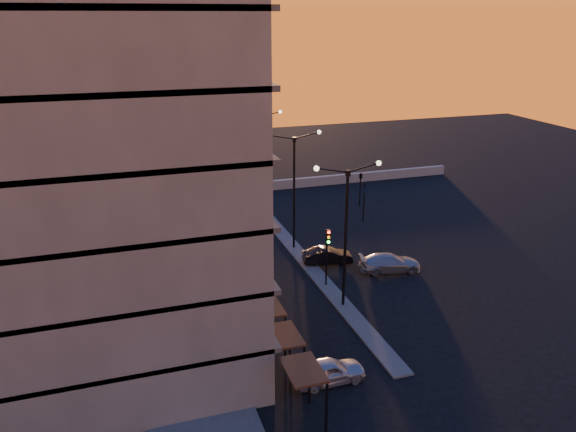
# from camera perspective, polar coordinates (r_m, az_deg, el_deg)

# --- Properties ---
(ground) EXTENTS (120.00, 120.00, 0.00)m
(ground) POSITION_cam_1_polar(r_m,az_deg,el_deg) (36.93, 5.60, -9.07)
(ground) COLOR black
(ground) RESTS_ON ground
(sidewalk_west) EXTENTS (5.00, 40.00, 0.12)m
(sidewalk_west) POSITION_cam_1_polar(r_m,az_deg,el_deg) (38.00, -11.76, -8.44)
(sidewalk_west) COLOR #4A4A47
(sidewalk_west) RESTS_ON ground
(median) EXTENTS (1.20, 36.00, 0.12)m
(median) POSITION_cam_1_polar(r_m,az_deg,el_deg) (45.30, 0.59, -3.23)
(median) COLOR #4A4A47
(median) RESTS_ON ground
(parapet) EXTENTS (44.00, 0.50, 1.00)m
(parapet) POSITION_cam_1_polar(r_m,az_deg,el_deg) (60.12, -2.46, 3.06)
(parapet) COLOR gray
(parapet) RESTS_ON ground
(building) EXTENTS (14.35, 17.08, 25.00)m
(building) POSITION_cam_1_polar(r_m,az_deg,el_deg) (30.13, -19.08, 7.50)
(building) COLOR #645F58
(building) RESTS_ON ground
(streetlamp_near) EXTENTS (4.32, 0.32, 9.51)m
(streetlamp_near) POSITION_cam_1_polar(r_m,az_deg,el_deg) (34.59, 5.91, -0.93)
(streetlamp_near) COLOR black
(streetlamp_near) RESTS_ON ground
(streetlamp_mid) EXTENTS (4.32, 0.32, 9.51)m
(streetlamp_mid) POSITION_cam_1_polar(r_m,az_deg,el_deg) (43.44, 0.62, 3.50)
(streetlamp_mid) COLOR black
(streetlamp_mid) RESTS_ON ground
(streetlamp_far) EXTENTS (4.32, 0.32, 9.51)m
(streetlamp_far) POSITION_cam_1_polar(r_m,az_deg,el_deg) (52.70, -2.87, 6.39)
(streetlamp_far) COLOR black
(streetlamp_far) RESTS_ON ground
(traffic_light_main) EXTENTS (0.28, 0.44, 4.25)m
(traffic_light_main) POSITION_cam_1_polar(r_m,az_deg,el_deg) (38.05, 4.03, -3.29)
(traffic_light_main) COLOR black
(traffic_light_main) RESTS_ON ground
(signal_east_a) EXTENTS (0.13, 0.16, 3.60)m
(signal_east_a) POSITION_cam_1_polar(r_m,az_deg,el_deg) (50.98, 7.71, 1.49)
(signal_east_a) COLOR black
(signal_east_a) RESTS_ON ground
(signal_east_b) EXTENTS (0.42, 1.99, 3.60)m
(signal_east_b) POSITION_cam_1_polar(r_m,az_deg,el_deg) (54.72, 7.40, 4.05)
(signal_east_b) COLOR black
(signal_east_b) RESTS_ON ground
(car_hatchback) EXTENTS (3.80, 1.56, 1.29)m
(car_hatchback) POSITION_cam_1_polar(r_m,az_deg,el_deg) (29.73, 4.17, -15.43)
(car_hatchback) COLOR #B3B5BC
(car_hatchback) RESTS_ON ground
(car_sedan) EXTENTS (3.90, 1.90, 1.23)m
(car_sedan) POSITION_cam_1_polar(r_m,az_deg,el_deg) (42.53, 4.04, -4.06)
(car_sedan) COLOR black
(car_sedan) RESTS_ON ground
(car_wagon) EXTENTS (4.74, 2.59, 1.30)m
(car_wagon) POSITION_cam_1_polar(r_m,az_deg,el_deg) (41.88, 10.33, -4.69)
(car_wagon) COLOR #9A9CA1
(car_wagon) RESTS_ON ground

